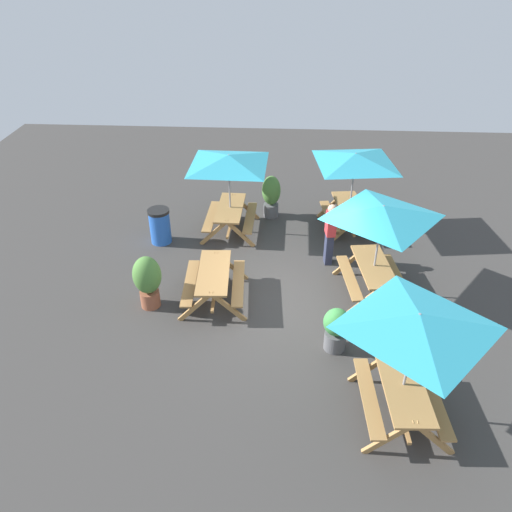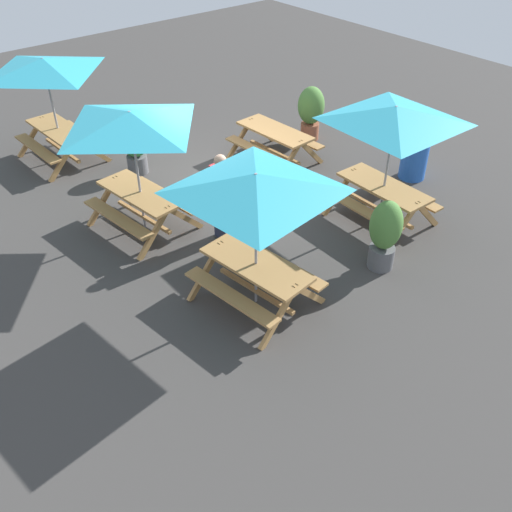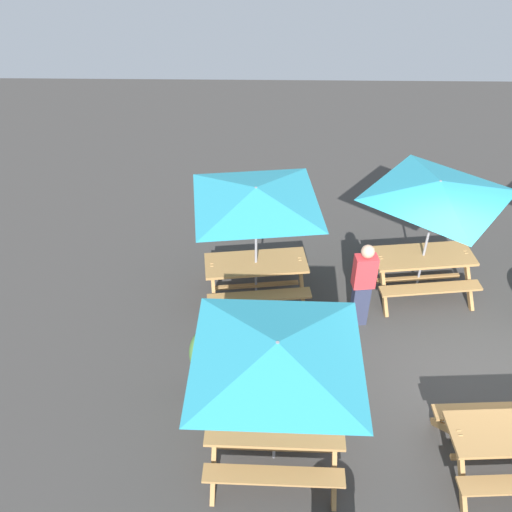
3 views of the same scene
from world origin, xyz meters
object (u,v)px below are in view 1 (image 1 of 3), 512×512
object	(u,v)px
picnic_table_0	(382,219)
potted_plant_0	(336,328)
picnic_table_2	(416,329)
potted_plant_1	(148,279)
picnic_table_3	(214,279)
picnic_table_1	(355,164)
trash_bin_blue	(160,226)
potted_plant_2	(271,195)
picnic_table_4	(229,166)
person_standing	(330,233)

from	to	relation	value
picnic_table_0	potted_plant_0	size ratio (longest dim) A/B	2.39
picnic_table_2	potted_plant_1	size ratio (longest dim) A/B	1.80
picnic_table_0	picnic_table_3	distance (m)	3.95
picnic_table_1	potted_plant_0	distance (m)	5.22
picnic_table_2	potted_plant_0	distance (m)	2.40
trash_bin_blue	potted_plant_2	bearing A→B (deg)	-60.97
picnic_table_4	person_standing	bearing A→B (deg)	-117.66
picnic_table_4	potted_plant_2	world-z (taller)	picnic_table_4
potted_plant_2	person_standing	size ratio (longest dim) A/B	0.77
picnic_table_2	trash_bin_blue	distance (m)	7.95
person_standing	trash_bin_blue	bearing A→B (deg)	-106.66
picnic_table_1	person_standing	distance (m)	2.20
picnic_table_3	potted_plant_1	bearing A→B (deg)	100.24
picnic_table_0	potted_plant_2	world-z (taller)	picnic_table_0
picnic_table_2	person_standing	distance (m)	5.03
picnic_table_1	picnic_table_2	xyz separation A→B (m)	(-6.59, -0.24, 0.00)
picnic_table_3	person_standing	bearing A→B (deg)	-61.49
picnic_table_2	potted_plant_0	size ratio (longest dim) A/B	2.39
potted_plant_1	person_standing	world-z (taller)	person_standing
picnic_table_4	trash_bin_blue	size ratio (longest dim) A/B	2.89
picnic_table_1	trash_bin_blue	bearing A→B (deg)	93.69
picnic_table_2	picnic_table_4	world-z (taller)	same
potted_plant_1	potted_plant_2	world-z (taller)	potted_plant_1
picnic_table_0	picnic_table_1	distance (m)	3.01
potted_plant_1	picnic_table_3	bearing A→B (deg)	-76.63
potted_plant_2	picnic_table_4	bearing A→B (deg)	130.80
trash_bin_blue	person_standing	bearing A→B (deg)	-99.92
trash_bin_blue	potted_plant_0	xyz separation A→B (m)	(-3.97, -4.45, 0.04)
picnic_table_4	trash_bin_blue	xyz separation A→B (m)	(-0.69, 1.85, -1.49)
picnic_table_3	potted_plant_1	size ratio (longest dim) A/B	1.44
picnic_table_4	potted_plant_0	xyz separation A→B (m)	(-4.65, -2.59, -1.45)
picnic_table_3	trash_bin_blue	xyz separation A→B (m)	(2.46, 1.80, -0.07)
picnic_table_0	picnic_table_3	bearing A→B (deg)	90.27
person_standing	picnic_table_2	bearing A→B (deg)	4.17
picnic_table_1	potted_plant_2	xyz separation A→B (m)	(0.66, 2.23, -1.29)
picnic_table_3	potted_plant_0	bearing A→B (deg)	-122.70
picnic_table_3	picnic_table_4	size ratio (longest dim) A/B	0.66
picnic_table_0	picnic_table_2	world-z (taller)	same
picnic_table_3	potted_plant_2	world-z (taller)	potted_plant_2
picnic_table_2	picnic_table_4	size ratio (longest dim) A/B	0.83
picnic_table_1	potted_plant_1	distance (m)	6.27
potted_plant_1	picnic_table_1	bearing A→B (deg)	-51.88
picnic_table_1	potted_plant_0	bearing A→B (deg)	164.30
picnic_table_0	potted_plant_1	world-z (taller)	picnic_table_0
picnic_table_2	potted_plant_1	bearing A→B (deg)	58.54
trash_bin_blue	potted_plant_0	distance (m)	5.96
picnic_table_2	person_standing	size ratio (longest dim) A/B	1.40
potted_plant_1	trash_bin_blue	bearing A→B (deg)	7.44
picnic_table_4	potted_plant_2	bearing A→B (deg)	-47.82
picnic_table_4	trash_bin_blue	distance (m)	2.48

